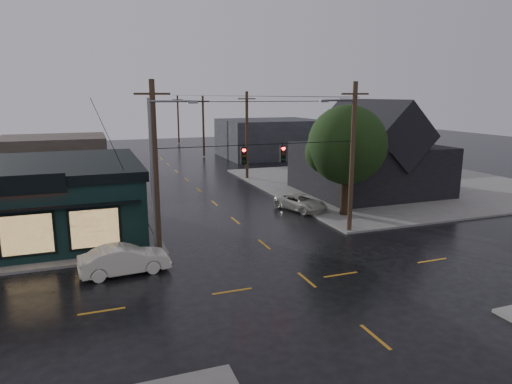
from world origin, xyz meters
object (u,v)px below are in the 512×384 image
object	(u,v)px
utility_pole_ne	(349,232)
sedan_cream	(125,260)
corner_tree	(347,145)
utility_pole_nw	(160,254)
suv_silver	(301,202)

from	to	relation	value
utility_pole_ne	sedan_cream	bearing A→B (deg)	-171.10
corner_tree	sedan_cream	bearing A→B (deg)	-160.12
corner_tree	utility_pole_ne	size ratio (longest dim) A/B	0.83
utility_pole_nw	suv_silver	distance (m)	14.17
utility_pole_ne	sedan_cream	xyz separation A→B (m)	(-15.16, -2.37, 0.77)
corner_tree	sedan_cream	xyz separation A→B (m)	(-17.03, -6.16, -4.79)
utility_pole_nw	sedan_cream	distance (m)	3.30
corner_tree	sedan_cream	distance (m)	18.74
sedan_cream	suv_silver	size ratio (longest dim) A/B	0.98
utility_pole_nw	utility_pole_ne	distance (m)	13.00
corner_tree	utility_pole_nw	bearing A→B (deg)	-165.72
corner_tree	suv_silver	size ratio (longest dim) A/B	1.77
suv_silver	corner_tree	bearing A→B (deg)	-68.59
corner_tree	utility_pole_ne	distance (m)	6.98
utility_pole_ne	sedan_cream	world-z (taller)	utility_pole_ne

